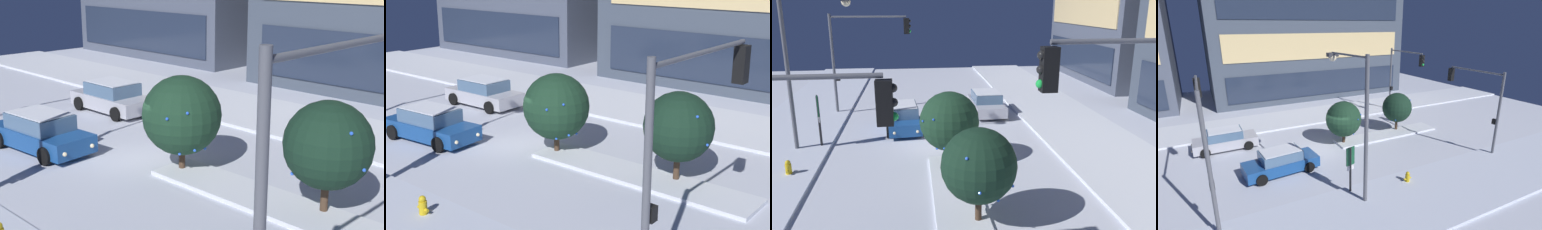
# 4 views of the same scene
# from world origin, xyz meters

# --- Properties ---
(ground) EXTENTS (52.00, 52.00, 0.00)m
(ground) POSITION_xyz_m (0.00, 0.00, 0.00)
(ground) COLOR silver
(curb_strip_far) EXTENTS (52.00, 5.20, 0.14)m
(curb_strip_far) POSITION_xyz_m (0.00, 8.13, 0.07)
(curb_strip_far) COLOR silver
(curb_strip_far) RESTS_ON ground
(median_strip) EXTENTS (9.00, 1.80, 0.14)m
(median_strip) POSITION_xyz_m (5.42, 0.27, 0.07)
(median_strip) COLOR silver
(median_strip) RESTS_ON ground
(car_near) EXTENTS (4.68, 2.31, 1.49)m
(car_near) POSITION_xyz_m (-3.99, -1.90, 0.71)
(car_near) COLOR #19478C
(car_near) RESTS_ON ground
(car_far) EXTENTS (4.47, 2.16, 1.49)m
(car_far) POSITION_xyz_m (-6.66, 3.53, 0.71)
(car_far) COLOR #B7B7C1
(car_far) RESTS_ON ground
(traffic_light_corner_near_left) EXTENTS (0.32, 5.16, 6.48)m
(traffic_light_corner_near_left) POSITION_xyz_m (-7.90, -4.40, 4.47)
(traffic_light_corner_near_left) COLOR #565960
(traffic_light_corner_near_left) RESTS_ON ground
(street_lamp_arched) EXTENTS (0.77, 3.19, 7.55)m
(street_lamp_arched) POSITION_xyz_m (-1.17, -6.23, 4.95)
(street_lamp_arched) COLOR #565960
(street_lamp_arched) RESTS_ON ground
(fire_hydrant) EXTENTS (0.48, 0.26, 0.75)m
(fire_hydrant) POSITION_xyz_m (2.08, -6.61, 0.36)
(fire_hydrant) COLOR gold
(fire_hydrant) RESTS_ON ground
(parking_info_sign) EXTENTS (0.55, 0.20, 2.71)m
(parking_info_sign) POSITION_xyz_m (-1.31, -5.98, 1.73)
(parking_info_sign) COLOR black
(parking_info_sign) RESTS_ON ground
(decorated_tree_median) EXTENTS (2.69, 2.69, 3.35)m
(decorated_tree_median) POSITION_xyz_m (1.44, 0.32, 2.00)
(decorated_tree_median) COLOR #473323
(decorated_tree_median) RESTS_ON ground
(decorated_tree_left_of_median) EXTENTS (2.49, 2.49, 3.33)m
(decorated_tree_left_of_median) POSITION_xyz_m (6.72, 0.77, 2.08)
(decorated_tree_left_of_median) COLOR #473323
(decorated_tree_left_of_median) RESTS_ON ground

